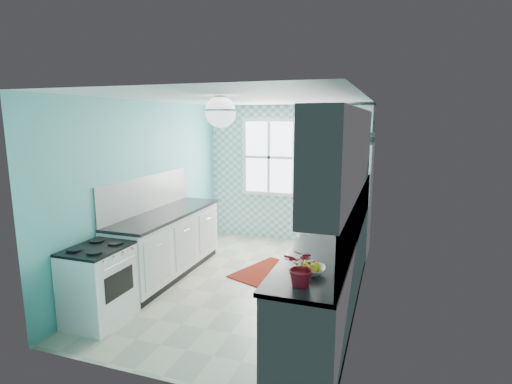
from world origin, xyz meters
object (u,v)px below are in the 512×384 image
(fridge, at_px, (346,199))
(fruit_bowl, at_px, (310,270))
(ceiling_light, at_px, (221,112))
(potted_plant, at_px, (303,267))
(microwave, at_px, (349,134))
(stove, at_px, (99,283))
(sink, at_px, (341,218))

(fridge, relative_size, fruit_bowl, 6.99)
(ceiling_light, xyz_separation_m, potted_plant, (1.20, -1.16, -1.22))
(fridge, bearing_deg, microwave, 57.18)
(stove, height_order, potted_plant, potted_plant)
(stove, relative_size, sink, 1.54)
(fridge, xyz_separation_m, stove, (-2.31, -3.32, -0.48))
(sink, distance_m, fruit_bowl, 2.11)
(fridge, distance_m, stove, 4.07)
(fruit_bowl, bearing_deg, sink, 89.90)
(fridge, distance_m, sink, 1.39)
(sink, xyz_separation_m, microwave, (-0.09, 1.38, 1.08))
(stove, bearing_deg, fruit_bowl, -5.08)
(stove, bearing_deg, fridge, 54.30)
(sink, relative_size, microwave, 0.95)
(sink, xyz_separation_m, fruit_bowl, (-0.00, -2.11, 0.04))
(sink, distance_m, microwave, 1.76)
(stove, height_order, microwave, microwave)
(fruit_bowl, height_order, microwave, microwave)
(fridge, relative_size, microwave, 3.21)
(fruit_bowl, xyz_separation_m, potted_plant, (0.00, -0.28, 0.13))
(sink, bearing_deg, fridge, 93.52)
(fridge, distance_m, fruit_bowl, 3.50)
(sink, height_order, fruit_bowl, sink)
(ceiling_light, height_order, sink, ceiling_light)
(potted_plant, bearing_deg, ceiling_light, 136.03)
(microwave, bearing_deg, stove, 51.61)
(ceiling_light, relative_size, fruit_bowl, 1.32)
(ceiling_light, relative_size, microwave, 0.61)
(potted_plant, bearing_deg, fridge, 91.37)
(sink, bearing_deg, ceiling_light, -134.74)
(sink, relative_size, potted_plant, 1.71)
(ceiling_light, relative_size, potted_plant, 1.09)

